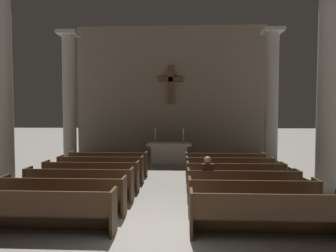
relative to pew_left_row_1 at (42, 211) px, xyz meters
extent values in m
plane|color=gray|center=(2.32, 0.04, -0.48)|extent=(80.00, 80.00, 0.00)
cube|color=#422B19|center=(0.00, 0.04, -0.05)|extent=(2.97, 0.40, 0.05)
cube|color=#422B19|center=(0.00, -0.19, 0.22)|extent=(2.97, 0.05, 0.50)
cube|color=#422B19|center=(0.00, 0.22, -0.28)|extent=(2.97, 0.04, 0.40)
cube|color=#422B19|center=(1.52, 0.02, 0.00)|extent=(0.06, 0.50, 0.95)
cube|color=#422B19|center=(0.00, 1.16, -0.05)|extent=(2.97, 0.40, 0.05)
cube|color=#422B19|center=(0.00, 0.94, 0.22)|extent=(2.97, 0.05, 0.50)
cube|color=#422B19|center=(0.00, 1.34, -0.28)|extent=(2.97, 0.04, 0.40)
cube|color=#422B19|center=(1.52, 1.14, 0.00)|extent=(0.06, 0.50, 0.95)
cube|color=#422B19|center=(-1.52, 1.14, 0.00)|extent=(0.06, 0.50, 0.95)
cube|color=#422B19|center=(0.00, 2.28, -0.05)|extent=(2.97, 0.40, 0.05)
cube|color=#422B19|center=(0.00, 2.06, 0.22)|extent=(2.97, 0.05, 0.50)
cube|color=#422B19|center=(0.00, 2.46, -0.28)|extent=(2.97, 0.04, 0.40)
cube|color=#422B19|center=(1.52, 2.26, 0.00)|extent=(0.06, 0.50, 0.95)
cube|color=#422B19|center=(-1.52, 2.26, 0.00)|extent=(0.06, 0.50, 0.95)
cube|color=#422B19|center=(0.00, 3.40, -0.05)|extent=(2.97, 0.40, 0.05)
cube|color=#422B19|center=(0.00, 3.18, 0.22)|extent=(2.97, 0.05, 0.50)
cube|color=#422B19|center=(0.00, 3.58, -0.28)|extent=(2.97, 0.04, 0.40)
cube|color=#422B19|center=(1.52, 3.38, 0.00)|extent=(0.06, 0.50, 0.95)
cube|color=#422B19|center=(-1.52, 3.38, 0.00)|extent=(0.06, 0.50, 0.95)
cube|color=#422B19|center=(0.00, 4.53, -0.05)|extent=(2.97, 0.40, 0.05)
cube|color=#422B19|center=(0.00, 4.30, 0.22)|extent=(2.97, 0.05, 0.50)
cube|color=#422B19|center=(0.00, 4.71, -0.28)|extent=(2.97, 0.04, 0.40)
cube|color=#422B19|center=(1.52, 4.51, 0.00)|extent=(0.06, 0.50, 0.95)
cube|color=#422B19|center=(-1.52, 4.51, 0.00)|extent=(0.06, 0.50, 0.95)
cube|color=#422B19|center=(0.00, 5.65, -0.05)|extent=(2.97, 0.40, 0.05)
cube|color=#422B19|center=(0.00, 5.42, 0.22)|extent=(2.97, 0.05, 0.50)
cube|color=#422B19|center=(0.00, 5.83, -0.28)|extent=(2.97, 0.04, 0.40)
cube|color=#422B19|center=(1.52, 5.63, 0.00)|extent=(0.06, 0.50, 0.95)
cube|color=#422B19|center=(-1.52, 5.63, 0.00)|extent=(0.06, 0.50, 0.95)
cube|color=#422B19|center=(4.65, 0.04, -0.05)|extent=(2.97, 0.40, 0.05)
cube|color=#422B19|center=(4.65, -0.19, 0.22)|extent=(2.97, 0.05, 0.50)
cube|color=#422B19|center=(4.65, 0.22, -0.28)|extent=(2.97, 0.04, 0.40)
cube|color=#422B19|center=(3.13, 0.02, 0.00)|extent=(0.06, 0.50, 0.95)
cube|color=#422B19|center=(4.65, 1.16, -0.05)|extent=(2.97, 0.40, 0.05)
cube|color=#422B19|center=(4.65, 0.94, 0.22)|extent=(2.97, 0.05, 0.50)
cube|color=#422B19|center=(4.65, 1.34, -0.28)|extent=(2.97, 0.04, 0.40)
cube|color=#422B19|center=(3.13, 1.14, 0.00)|extent=(0.06, 0.50, 0.95)
cube|color=#422B19|center=(6.17, 1.14, 0.00)|extent=(0.06, 0.50, 0.95)
cube|color=#422B19|center=(4.65, 2.28, -0.05)|extent=(2.97, 0.40, 0.05)
cube|color=#422B19|center=(4.65, 2.06, 0.22)|extent=(2.97, 0.05, 0.50)
cube|color=#422B19|center=(4.65, 2.46, -0.28)|extent=(2.97, 0.04, 0.40)
cube|color=#422B19|center=(3.13, 2.26, 0.00)|extent=(0.06, 0.50, 0.95)
cube|color=#422B19|center=(6.17, 2.26, 0.00)|extent=(0.06, 0.50, 0.95)
cube|color=#422B19|center=(4.65, 3.40, -0.05)|extent=(2.97, 0.40, 0.05)
cube|color=#422B19|center=(4.65, 3.18, 0.22)|extent=(2.97, 0.05, 0.50)
cube|color=#422B19|center=(4.65, 3.58, -0.28)|extent=(2.97, 0.04, 0.40)
cube|color=#422B19|center=(3.13, 3.38, 0.00)|extent=(0.06, 0.50, 0.95)
cube|color=#422B19|center=(6.17, 3.38, 0.00)|extent=(0.06, 0.50, 0.95)
cube|color=#422B19|center=(4.65, 4.53, -0.05)|extent=(2.97, 0.40, 0.05)
cube|color=#422B19|center=(4.65, 4.30, 0.22)|extent=(2.97, 0.05, 0.50)
cube|color=#422B19|center=(4.65, 4.71, -0.28)|extent=(2.97, 0.04, 0.40)
cube|color=#422B19|center=(3.13, 4.51, 0.00)|extent=(0.06, 0.50, 0.95)
cube|color=#422B19|center=(6.17, 4.51, 0.00)|extent=(0.06, 0.50, 0.95)
cube|color=#422B19|center=(4.65, 5.65, -0.05)|extent=(2.97, 0.40, 0.05)
cube|color=#422B19|center=(4.65, 5.42, 0.22)|extent=(2.97, 0.05, 0.50)
cube|color=#422B19|center=(4.65, 5.83, -0.28)|extent=(2.97, 0.04, 0.40)
cube|color=#422B19|center=(3.13, 5.63, 0.00)|extent=(0.06, 0.50, 0.95)
cube|color=#422B19|center=(6.17, 5.63, 0.00)|extent=(0.06, 0.50, 0.95)
cube|color=#ADA89E|center=(-2.49, 2.68, -0.38)|extent=(0.87, 0.87, 0.20)
cylinder|color=#ADA89E|center=(-2.49, 2.68, 2.64)|extent=(0.62, 0.62, 6.24)
cube|color=#ADA89E|center=(7.14, 2.68, -0.38)|extent=(0.87, 0.87, 0.20)
cylinder|color=#ADA89E|center=(7.14, 2.68, 2.64)|extent=(0.62, 0.62, 6.24)
cube|color=#ADA89E|center=(-2.49, 7.96, -0.38)|extent=(0.87, 0.87, 0.20)
cylinder|color=#ADA89E|center=(-2.49, 7.96, 2.64)|extent=(0.62, 0.62, 6.24)
cube|color=#ADA89E|center=(-2.49, 7.96, 5.84)|extent=(0.93, 0.93, 0.16)
cube|color=#ADA89E|center=(7.14, 7.96, -0.38)|extent=(0.87, 0.87, 0.20)
cylinder|color=#ADA89E|center=(7.14, 7.96, 2.64)|extent=(0.62, 0.62, 6.24)
cube|color=#ADA89E|center=(7.14, 7.96, 5.84)|extent=(0.93, 0.93, 0.16)
cube|color=#BCB7AD|center=(2.32, 8.49, -0.04)|extent=(1.76, 0.72, 0.88)
cube|color=#BCB7AD|center=(2.32, 8.49, 0.46)|extent=(2.20, 0.90, 0.12)
cube|color=silver|center=(2.32, 8.49, 0.53)|extent=(2.09, 0.86, 0.01)
cylinder|color=#B79338|center=(1.62, 8.49, 0.54)|extent=(0.16, 0.16, 0.02)
cylinder|color=#B79338|center=(1.62, 8.49, 0.74)|extent=(0.07, 0.07, 0.41)
cylinder|color=silver|center=(1.62, 8.49, 1.11)|extent=(0.04, 0.04, 0.33)
cylinder|color=#B79338|center=(3.02, 8.49, 0.54)|extent=(0.16, 0.16, 0.02)
cylinder|color=#B79338|center=(3.02, 8.49, 0.74)|extent=(0.07, 0.07, 0.41)
cylinder|color=silver|center=(3.02, 8.49, 1.11)|extent=(0.04, 0.04, 0.33)
cube|color=gray|center=(2.32, 10.60, 3.20)|extent=(10.63, 0.25, 7.36)
cube|color=brown|center=(2.32, 10.35, 3.57)|extent=(0.26, 0.26, 2.13)
cube|color=brown|center=(2.32, 10.35, 3.89)|extent=(1.36, 0.26, 0.26)
cube|color=#26262B|center=(3.66, 2.46, -0.25)|extent=(0.24, 0.14, 0.45)
cube|color=#26262B|center=(3.66, 2.33, 0.03)|extent=(0.28, 0.36, 0.12)
cube|color=#381919|center=(3.66, 2.20, 0.36)|extent=(0.32, 0.20, 0.54)
sphere|color=#9E7051|center=(3.66, 2.20, 0.74)|extent=(0.20, 0.20, 0.20)
camera|label=1|loc=(2.93, -5.85, 2.07)|focal=30.97mm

